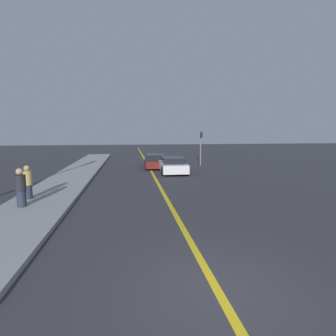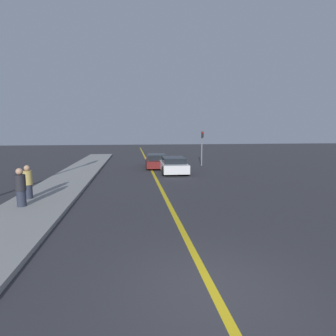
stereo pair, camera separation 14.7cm
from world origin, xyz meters
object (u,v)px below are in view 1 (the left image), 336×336
Objects in this scene: pedestrian_mid_group at (28,182)px; traffic_light at (201,144)px; pedestrian_near_curb at (21,188)px; car_ahead_center at (155,161)px; car_near_right_lane at (172,165)px.

traffic_light is at bearing 45.15° from pedestrian_mid_group.
pedestrian_near_curb is 17.02m from traffic_light.
pedestrian_mid_group is (-6.98, -10.83, 0.33)m from car_ahead_center.
traffic_light is (11.19, 12.78, 1.09)m from pedestrian_near_curb.
car_near_right_lane is 5.26m from traffic_light.
pedestrian_mid_group is at bearing 98.61° from pedestrian_near_curb.
pedestrian_near_curb is (-7.84, -8.98, 0.33)m from car_near_right_lane.
car_near_right_lane is at bearing 43.61° from pedestrian_mid_group.
pedestrian_near_curb is at bearing -131.21° from traffic_light.
pedestrian_mid_group reaches higher than car_ahead_center.
car_near_right_lane is 1.39× the size of traffic_light.
car_near_right_lane is 11.92m from pedestrian_near_curb.
car_near_right_lane is 3.35m from car_ahead_center.
car_near_right_lane is 2.88× the size of pedestrian_mid_group.
pedestrian_near_curb is 1.03× the size of pedestrian_mid_group.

